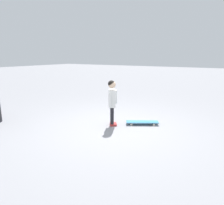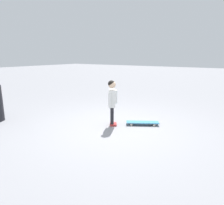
{
  "view_description": "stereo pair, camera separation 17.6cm",
  "coord_description": "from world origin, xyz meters",
  "views": [
    {
      "loc": [
        2.25,
        -3.7,
        1.61
      ],
      "look_at": [
        -0.13,
        0.17,
        0.55
      ],
      "focal_mm": 32.61,
      "sensor_mm": 36.0,
      "label": 1
    },
    {
      "loc": [
        2.39,
        -3.6,
        1.61
      ],
      "look_at": [
        -0.13,
        0.17,
        0.55
      ],
      "focal_mm": 32.61,
      "sensor_mm": 36.0,
      "label": 2
    }
  ],
  "objects": [
    {
      "name": "ground_plane",
      "position": [
        0.0,
        0.0,
        0.0
      ],
      "size": [
        50.0,
        50.0,
        0.0
      ],
      "primitive_type": "plane",
      "color": "gray"
    },
    {
      "name": "child_person",
      "position": [
        -0.13,
        0.17,
        0.66
      ],
      "size": [
        0.27,
        0.41,
        1.06
      ],
      "color": "black",
      "rests_on": "ground"
    },
    {
      "name": "skateboard",
      "position": [
        0.46,
        0.59,
        0.06
      ],
      "size": [
        0.75,
        0.55,
        0.07
      ],
      "color": "teal",
      "rests_on": "ground"
    }
  ]
}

